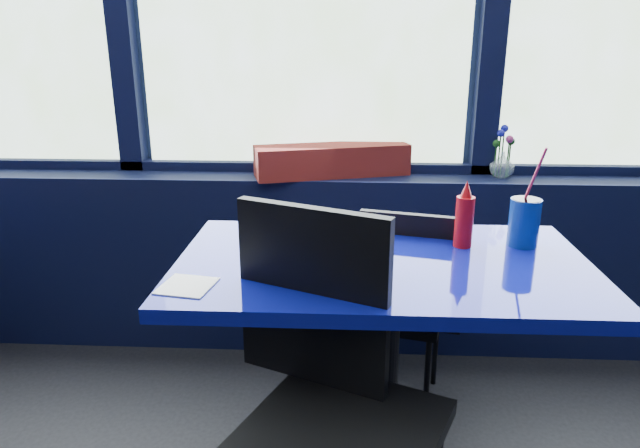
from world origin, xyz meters
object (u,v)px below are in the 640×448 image
Objects in this scene: near_table at (381,316)px; soda_cup at (524,221)px; food_basket at (335,262)px; chair_near_front at (330,381)px; planter_box at (332,160)px; chair_near_back at (399,298)px; flower_vase at (502,162)px; ketchup_bottle at (464,218)px.

near_table is 0.53m from soda_cup.
near_table is at bearing 35.27° from food_basket.
chair_near_front reaches higher than near_table.
chair_near_back is at bearing -80.37° from planter_box.
planter_box is (-0.03, 1.20, 0.31)m from chair_near_front.
planter_box is 0.94m from soda_cup.
soda_cup reaches higher than planter_box.
flower_vase is 0.73m from soda_cup.
chair_near_front reaches higher than ketchup_bottle.
food_basket is 0.84× the size of soda_cup.
chair_near_front is at bearing -112.80° from near_table.
planter_box is (-0.26, 0.54, 0.39)m from chair_near_back.
soda_cup is (0.62, -0.71, -0.04)m from planter_box.
near_table is 0.93m from planter_box.
food_basket is (0.04, -0.97, -0.08)m from planter_box.
chair_near_back is 3.09× the size of food_basket.
ketchup_bottle is (0.39, 0.24, 0.06)m from food_basket.
chair_near_front is 1.18× the size of chair_near_back.
ketchup_bottle reaches higher than planter_box.
planter_box is 2.49× the size of food_basket.
chair_near_back is 3.92× the size of ketchup_bottle.
flower_vase is (0.46, 0.54, 0.39)m from chair_near_back.
chair_near_back is 1.24× the size of planter_box.
flower_vase is at bearing 81.47° from soda_cup.
ketchup_bottle is (0.40, 0.47, 0.28)m from chair_near_front.
flower_vase is 1.06× the size of ketchup_bottle.
soda_cup is (0.58, 0.49, 0.27)m from chair_near_front.
flower_vase is at bearing 57.72° from near_table.
chair_near_front is 0.81m from soda_cup.
flower_vase is (0.69, 1.21, 0.31)m from chair_near_front.
flower_vase reaches higher than chair_near_back.
planter_box is 2.98× the size of flower_vase.
soda_cup is (0.44, 0.15, 0.26)m from near_table.
ketchup_bottle is at bearing 73.52° from chair_near_front.
flower_vase reaches higher than food_basket.
near_table is 4.51× the size of food_basket.
near_table is at bearing 89.33° from chair_near_back.
flower_vase is 0.70× the size of soda_cup.
ketchup_bottle is 0.67× the size of soda_cup.
chair_near_back is at bearing -130.72° from flower_vase.
chair_near_back is 0.53m from soda_cup.
soda_cup is at bearing -65.51° from planter_box.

